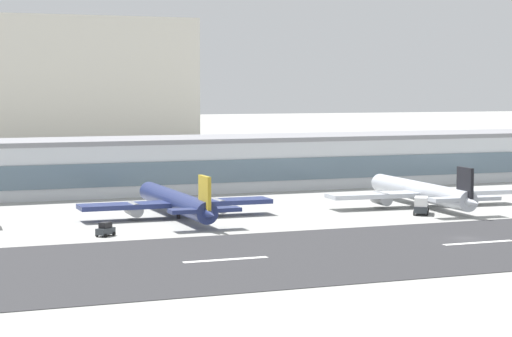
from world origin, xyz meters
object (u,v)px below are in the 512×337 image
(distant_hotel_block, at_px, (9,85))
(airliner_black_tail_gate_2, at_px, (424,193))
(service_baggage_tug_2, at_px, (105,230))
(service_box_truck_0, at_px, (421,204))
(terminal_building, at_px, (218,163))
(airliner_gold_tail_gate_1, at_px, (178,203))

(distant_hotel_block, distance_m, airliner_black_tail_gate_2, 203.89)
(service_baggage_tug_2, bearing_deg, service_box_truck_0, 144.53)
(airliner_black_tail_gate_2, distance_m, service_baggage_tug_2, 68.06)
(distant_hotel_block, bearing_deg, terminal_building, -79.58)
(service_box_truck_0, bearing_deg, service_baggage_tug_2, 128.20)
(terminal_building, bearing_deg, airliner_black_tail_gate_2, -62.31)
(distant_hotel_block, xyz_separation_m, airliner_black_tail_gate_2, (52.52, -195.84, -21.45))
(distant_hotel_block, xyz_separation_m, airliner_gold_tail_gate_1, (2.96, -194.29, -21.47))
(service_box_truck_0, relative_size, service_baggage_tug_2, 1.83)
(terminal_building, bearing_deg, service_box_truck_0, -71.49)
(airliner_gold_tail_gate_1, bearing_deg, service_box_truck_0, -103.05)
(terminal_building, distance_m, airliner_black_tail_gate_2, 54.81)
(airliner_black_tail_gate_2, bearing_deg, service_baggage_tug_2, 106.42)
(airliner_black_tail_gate_2, xyz_separation_m, service_baggage_tug_2, (-66.43, -14.70, -1.81))
(distant_hotel_block, relative_size, service_box_truck_0, 20.93)
(distant_hotel_block, relative_size, airliner_black_tail_gate_2, 3.08)
(distant_hotel_block, relative_size, airliner_gold_tail_gate_1, 3.11)
(service_baggage_tug_2, bearing_deg, distant_hotel_block, -134.50)
(terminal_building, xyz_separation_m, airliner_black_tail_gate_2, (25.42, -48.45, -3.16))
(distant_hotel_block, xyz_separation_m, service_box_truck_0, (46.38, -205.00, -22.52))
(terminal_building, xyz_separation_m, service_baggage_tug_2, (-41.01, -63.15, -4.98))
(terminal_building, distance_m, service_baggage_tug_2, 75.46)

